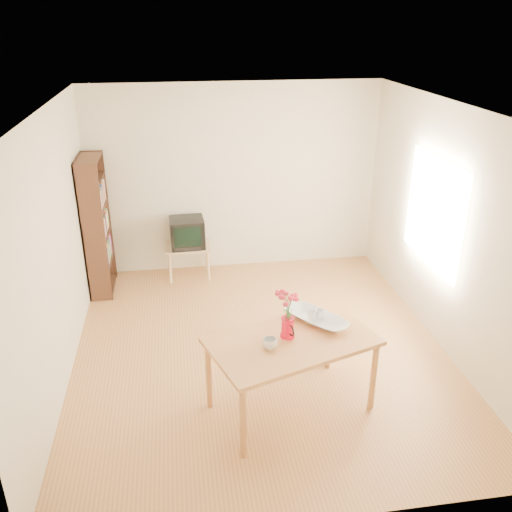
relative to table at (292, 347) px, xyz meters
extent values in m
plane|color=#A26B39|center=(-0.13, 0.99, -0.67)|extent=(4.50, 4.50, 0.00)
plane|color=white|center=(-0.13, 0.99, 1.93)|extent=(4.50, 4.50, 0.00)
plane|color=#F0E7C1|center=(-0.13, 3.24, 0.63)|extent=(4.00, 0.00, 4.00)
plane|color=#F0E7C1|center=(-0.13, -1.26, 0.63)|extent=(4.00, 0.00, 4.00)
plane|color=#F0E7C1|center=(-2.13, 0.99, 0.63)|extent=(0.00, 4.50, 4.50)
plane|color=#F0E7C1|center=(1.87, 0.99, 0.63)|extent=(0.00, 4.50, 4.50)
plane|color=white|center=(1.85, 1.29, 0.73)|extent=(0.00, 1.30, 1.30)
cube|color=#B7753E|center=(0.00, 0.00, 0.06)|extent=(1.65, 1.26, 0.04)
cylinder|color=#B7753E|center=(-0.52, -0.55, -0.32)|extent=(0.06, 0.06, 0.71)
cylinder|color=#B7753E|center=(0.75, -0.12, -0.32)|extent=(0.06, 0.06, 0.71)
cylinder|color=#B7753E|center=(-0.75, 0.12, -0.32)|extent=(0.06, 0.06, 0.71)
cylinder|color=#B7753E|center=(0.52, 0.55, -0.32)|extent=(0.06, 0.06, 0.71)
cube|color=tan|center=(-0.83, 2.96, -0.23)|extent=(0.60, 0.45, 0.03)
cylinder|color=tan|center=(-1.09, 2.77, -0.46)|extent=(0.04, 0.04, 0.43)
cylinder|color=tan|center=(-0.57, 2.77, -0.46)|extent=(0.04, 0.04, 0.43)
cylinder|color=tan|center=(-1.09, 3.14, -0.46)|extent=(0.04, 0.04, 0.43)
cylinder|color=tan|center=(-0.57, 3.14, -0.46)|extent=(0.04, 0.04, 0.43)
cube|color=black|center=(-1.98, 2.40, 0.23)|extent=(0.28, 0.02, 1.80)
cube|color=black|center=(-1.98, 3.07, 0.23)|extent=(0.28, 0.03, 1.80)
cube|color=black|center=(-2.11, 2.74, 0.23)|extent=(0.02, 0.70, 1.80)
cube|color=black|center=(-1.98, 2.74, -0.63)|extent=(0.27, 0.65, 0.02)
cube|color=black|center=(-1.98, 2.74, -0.27)|extent=(0.27, 0.65, 0.02)
cube|color=black|center=(-1.98, 2.74, 0.11)|extent=(0.27, 0.65, 0.02)
cube|color=black|center=(-1.98, 2.74, 0.49)|extent=(0.27, 0.65, 0.02)
cube|color=black|center=(-1.98, 2.74, 0.85)|extent=(0.27, 0.65, 0.02)
cube|color=black|center=(-1.98, 2.74, 1.11)|extent=(0.27, 0.65, 0.02)
cylinder|color=red|center=(-0.03, 0.05, 0.17)|extent=(0.11, 0.11, 0.19)
cylinder|color=red|center=(-0.03, 0.05, 0.09)|extent=(0.13, 0.13, 0.02)
cylinder|color=red|center=(-0.03, 0.05, 0.27)|extent=(0.12, 0.12, 0.01)
cone|color=red|center=(-0.05, 0.00, 0.24)|extent=(0.06, 0.08, 0.06)
torus|color=black|center=(-0.02, 0.12, 0.18)|extent=(0.04, 0.10, 0.10)
imported|color=white|center=(-0.22, -0.11, 0.13)|extent=(0.16, 0.16, 0.10)
imported|color=white|center=(0.28, 0.27, 0.28)|extent=(0.61, 0.61, 0.41)
imported|color=white|center=(0.24, 0.27, 0.24)|extent=(0.09, 0.09, 0.07)
imported|color=white|center=(0.32, 0.29, 0.24)|extent=(0.08, 0.08, 0.07)
cube|color=black|center=(-0.83, 2.96, -0.01)|extent=(0.47, 0.43, 0.39)
cube|color=black|center=(-0.83, 3.03, 0.01)|extent=(0.33, 0.24, 0.28)
cube|color=black|center=(-0.83, 2.74, 0.01)|extent=(0.35, 0.03, 0.28)
camera|label=1|loc=(-0.93, -3.98, 2.73)|focal=38.00mm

